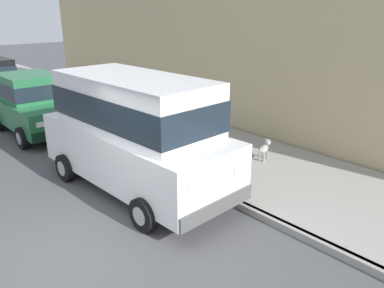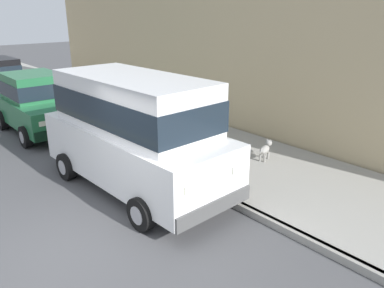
{
  "view_description": "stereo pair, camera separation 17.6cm",
  "coord_description": "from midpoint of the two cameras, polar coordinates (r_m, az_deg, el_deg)",
  "views": [
    {
      "loc": [
        -2.09,
        -5.18,
        3.83
      ],
      "look_at": [
        3.47,
        0.98,
        0.85
      ],
      "focal_mm": 35.61,
      "sensor_mm": 36.0,
      "label": 1
    },
    {
      "loc": [
        -1.95,
        -5.3,
        3.83
      ],
      "look_at": [
        3.47,
        0.98,
        0.85
      ],
      "focal_mm": 35.61,
      "sensor_mm": 36.0,
      "label": 2
    }
  ],
  "objects": [
    {
      "name": "ground_plane",
      "position": [
        6.8,
        -16.86,
        -15.5
      ],
      "size": [
        80.0,
        80.0,
        0.0
      ],
      "primitive_type": "plane",
      "color": "#4C4C4F"
    },
    {
      "name": "car_white_van",
      "position": [
        8.23,
        -8.02,
        2.36
      ],
      "size": [
        2.26,
        4.97,
        2.52
      ],
      "color": "white",
      "rests_on": "ground"
    },
    {
      "name": "curb",
      "position": [
        8.3,
        3.64,
        -7.23
      ],
      "size": [
        0.16,
        64.0,
        0.14
      ],
      "primitive_type": "cube",
      "color": "gray",
      "rests_on": "ground"
    },
    {
      "name": "building_facade",
      "position": [
        13.81,
        0.88,
        12.68
      ],
      "size": [
        0.5,
        20.0,
        4.25
      ],
      "primitive_type": "cube",
      "color": "tan",
      "rests_on": "ground"
    },
    {
      "name": "dog_grey",
      "position": [
        9.93,
        11.47,
        -0.67
      ],
      "size": [
        0.73,
        0.35,
        0.49
      ],
      "color": "#999691",
      "rests_on": "sidewalk"
    },
    {
      "name": "car_green_hatchback",
      "position": [
        13.17,
        -21.85,
        5.82
      ],
      "size": [
        1.96,
        3.8,
        1.88
      ],
      "color": "#23663D",
      "rests_on": "ground"
    },
    {
      "name": "sidewalk",
      "position": [
        9.53,
        11.43,
        -3.88
      ],
      "size": [
        3.6,
        64.0,
        0.14
      ],
      "primitive_type": "cube",
      "color": "#99968E",
      "rests_on": "ground"
    }
  ]
}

